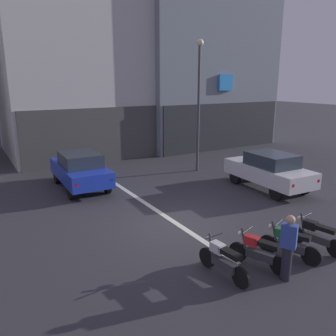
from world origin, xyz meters
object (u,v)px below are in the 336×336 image
(car_blue_crossing_near, at_px, (80,169))
(car_white_parked_kerbside, at_px, (269,170))
(motorcycle_white_row_leftmost, at_px, (223,260))
(motorcycle_green_row_centre, at_px, (289,243))
(motorcycle_black_row_right_mid, at_px, (316,235))
(motorcycle_red_row_left_mid, at_px, (258,251))
(street_lamp, at_px, (199,93))
(person_by_motorcycles, at_px, (288,247))

(car_blue_crossing_near, distance_m, car_white_parked_kerbside, 8.36)
(motorcycle_white_row_leftmost, distance_m, motorcycle_green_row_centre, 2.10)
(motorcycle_white_row_leftmost, height_order, motorcycle_black_row_right_mid, same)
(motorcycle_red_row_left_mid, distance_m, motorcycle_black_row_right_mid, 2.10)
(street_lamp, height_order, motorcycle_red_row_left_mid, street_lamp)
(car_blue_crossing_near, distance_m, street_lamp, 7.05)
(car_blue_crossing_near, relative_size, street_lamp, 0.62)
(motorcycle_white_row_leftmost, bearing_deg, car_white_parked_kerbside, 34.89)
(motorcycle_black_row_right_mid, bearing_deg, motorcycle_red_row_left_mid, 175.77)
(street_lamp, bearing_deg, person_by_motorcycles, -114.00)
(motorcycle_white_row_leftmost, xyz_separation_m, motorcycle_red_row_left_mid, (1.04, -0.15, 0.00))
(car_white_parked_kerbside, xyz_separation_m, motorcycle_red_row_left_mid, (-5.22, -4.52, -0.43))
(street_lamp, xyz_separation_m, motorcycle_green_row_centre, (-3.35, -8.84, -3.62))
(motorcycle_black_row_right_mid, relative_size, person_by_motorcycles, 0.99)
(motorcycle_red_row_left_mid, height_order, motorcycle_green_row_centre, same)
(car_white_parked_kerbside, xyz_separation_m, motorcycle_white_row_leftmost, (-6.27, -4.37, -0.43))
(street_lamp, bearing_deg, car_blue_crossing_near, 178.59)
(street_lamp, height_order, motorcycle_white_row_leftmost, street_lamp)
(motorcycle_green_row_centre, relative_size, person_by_motorcycles, 0.94)
(car_blue_crossing_near, xyz_separation_m, street_lamp, (6.29, -0.15, 3.19))
(car_blue_crossing_near, bearing_deg, motorcycle_black_row_right_mid, -66.26)
(motorcycle_white_row_leftmost, bearing_deg, motorcycle_black_row_right_mid, -5.48)
(motorcycle_green_row_centre, bearing_deg, car_blue_crossing_near, 108.06)
(car_blue_crossing_near, bearing_deg, car_white_parked_kerbside, -31.66)
(car_blue_crossing_near, bearing_deg, motorcycle_green_row_centre, -71.94)
(car_white_parked_kerbside, height_order, motorcycle_white_row_leftmost, car_white_parked_kerbside)
(car_white_parked_kerbside, distance_m, street_lamp, 5.36)
(car_blue_crossing_near, relative_size, person_by_motorcycles, 2.48)
(motorcycle_red_row_left_mid, bearing_deg, car_white_parked_kerbside, 40.85)
(motorcycle_red_row_left_mid, bearing_deg, motorcycle_black_row_right_mid, -4.23)
(person_by_motorcycles, bearing_deg, motorcycle_red_row_left_mid, 102.92)
(street_lamp, xyz_separation_m, motorcycle_black_row_right_mid, (-2.30, -8.90, -3.62))
(car_white_parked_kerbside, height_order, street_lamp, street_lamp)
(motorcycle_green_row_centre, distance_m, motorcycle_black_row_right_mid, 1.05)
(motorcycle_green_row_centre, bearing_deg, car_white_parked_kerbside, 47.82)
(street_lamp, height_order, motorcycle_green_row_centre, street_lamp)
(motorcycle_black_row_right_mid, bearing_deg, motorcycle_green_row_centre, 176.71)
(street_lamp, xyz_separation_m, motorcycle_white_row_leftmost, (-5.44, -8.60, -3.62))
(motorcycle_white_row_leftmost, bearing_deg, car_blue_crossing_near, 95.51)
(street_lamp, xyz_separation_m, person_by_motorcycles, (-4.23, -9.49, -3.22))
(motorcycle_black_row_right_mid, bearing_deg, car_blue_crossing_near, 113.74)
(car_white_parked_kerbside, height_order, person_by_motorcycles, person_by_motorcycles)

